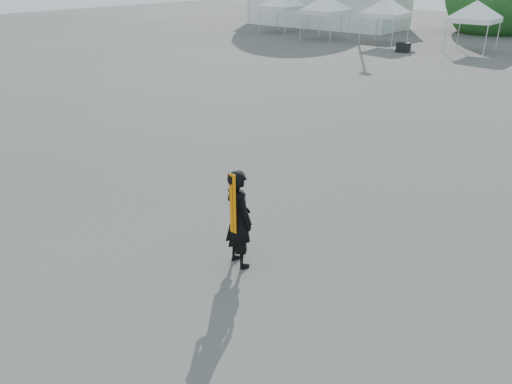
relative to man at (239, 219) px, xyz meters
The scene contains 6 objects.
ground 2.50m from the man, 81.52° to the left, with size 120.00×120.00×0.00m, color #474442.
marquee 43.12m from the man, 120.17° to the left, with size 15.00×6.25×4.23m.
tent_c 32.11m from the man, 111.50° to the left, with size 4.01×4.01×3.88m.
tent_d 30.75m from the man, 100.27° to the left, with size 4.07×4.07×3.88m.
man is the anchor object (origin of this frame).
crate_west 28.53m from the man, 108.17° to the left, with size 0.84×0.65×0.65m, color black.
Camera 1 is at (5.32, -8.59, 5.42)m, focal length 35.00 mm.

